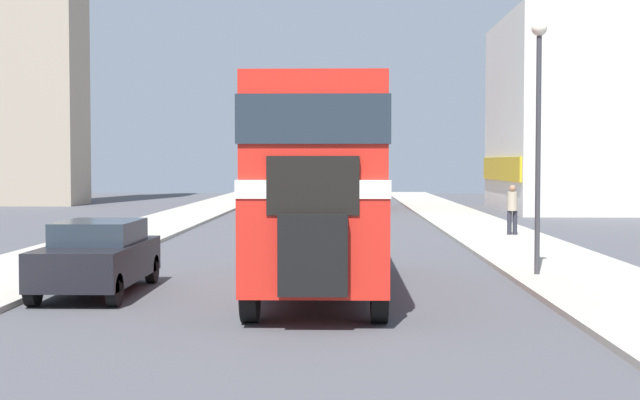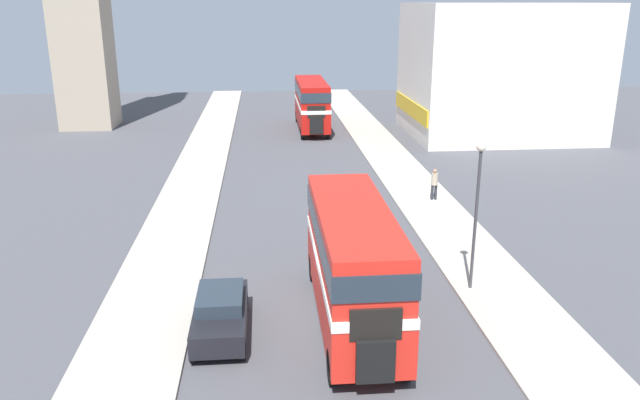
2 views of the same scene
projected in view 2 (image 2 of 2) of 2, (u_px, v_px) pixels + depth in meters
name	position (u px, v px, depth m)	size (l,w,h in m)	color
ground_plane	(332.00, 315.00, 22.65)	(120.00, 120.00, 0.00)	#47474C
sidewalk_right	(512.00, 306.00, 23.21)	(3.50, 120.00, 0.12)	#A8A093
sidewalk_left	(143.00, 322.00, 22.05)	(3.50, 120.00, 0.12)	#A8A093
double_decker_bus	(353.00, 256.00, 21.49)	(2.49, 9.36, 4.21)	red
bus_distant	(312.00, 101.00, 54.81)	(2.46, 9.92, 4.30)	#B2140F
car_parked_near	(221.00, 313.00, 21.18)	(1.74, 4.21, 1.50)	black
pedestrian_walking	(434.00, 182.00, 35.25)	(0.36, 0.36, 1.79)	#282833
street_lamp	(478.00, 195.00, 23.42)	(0.36, 0.36, 5.86)	#38383D
shop_building_block	(498.00, 71.00, 52.05)	(14.64, 11.91, 10.80)	silver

